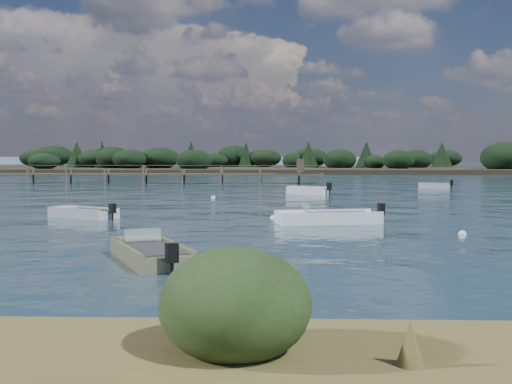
{
  "coord_description": "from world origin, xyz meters",
  "views": [
    {
      "loc": [
        1.47,
        -22.41,
        3.08
      ],
      "look_at": [
        0.26,
        14.0,
        1.0
      ],
      "focal_mm": 45.0,
      "sensor_mm": 36.0,
      "label": 1
    }
  ],
  "objects_px": {
    "tender_far_white": "(308,192)",
    "dinghy_near_olive": "(150,256)",
    "tender_far_grey_b": "(434,187)",
    "dinghy_mid_grey": "(83,215)",
    "dinghy_mid_white_a": "(328,220)",
    "jetty": "(68,174)"
  },
  "relations": [
    {
      "from": "dinghy_near_olive",
      "to": "dinghy_mid_grey",
      "type": "distance_m",
      "value": 14.3
    },
    {
      "from": "dinghy_mid_grey",
      "to": "dinghy_mid_white_a",
      "type": "bearing_deg",
      "value": -10.83
    },
    {
      "from": "tender_far_white",
      "to": "dinghy_mid_grey",
      "type": "bearing_deg",
      "value": -121.84
    },
    {
      "from": "dinghy_mid_white_a",
      "to": "dinghy_mid_grey",
      "type": "xyz_separation_m",
      "value": [
        -11.94,
        2.28,
        -0.02
      ]
    },
    {
      "from": "dinghy_mid_white_a",
      "to": "dinghy_near_olive",
      "type": "height_order",
      "value": "dinghy_mid_white_a"
    },
    {
      "from": "tender_far_grey_b",
      "to": "tender_far_white",
      "type": "bearing_deg",
      "value": -143.56
    },
    {
      "from": "dinghy_mid_grey",
      "to": "tender_far_grey_b",
      "type": "bearing_deg",
      "value": 49.57
    },
    {
      "from": "tender_far_grey_b",
      "to": "dinghy_mid_grey",
      "type": "xyz_separation_m",
      "value": [
        -24.15,
        -28.35,
        -0.01
      ]
    },
    {
      "from": "tender_far_grey_b",
      "to": "dinghy_near_olive",
      "type": "relative_size",
      "value": 0.71
    },
    {
      "from": "dinghy_mid_white_a",
      "to": "jetty",
      "type": "height_order",
      "value": "jetty"
    },
    {
      "from": "dinghy_mid_white_a",
      "to": "jetty",
      "type": "bearing_deg",
      "value": 121.72
    },
    {
      "from": "tender_far_white",
      "to": "jetty",
      "type": "xyz_separation_m",
      "value": [
        -25.63,
        19.57,
        0.81
      ]
    },
    {
      "from": "tender_far_grey_b",
      "to": "dinghy_mid_white_a",
      "type": "distance_m",
      "value": 32.98
    },
    {
      "from": "tender_far_grey_b",
      "to": "tender_far_white",
      "type": "relative_size",
      "value": 0.88
    },
    {
      "from": "tender_far_grey_b",
      "to": "dinghy_mid_grey",
      "type": "distance_m",
      "value": 37.25
    },
    {
      "from": "dinghy_mid_white_a",
      "to": "jetty",
      "type": "xyz_separation_m",
      "value": [
        -25.51,
        41.27,
        0.83
      ]
    },
    {
      "from": "tender_far_white",
      "to": "jetty",
      "type": "distance_m",
      "value": 32.26
    },
    {
      "from": "tender_far_white",
      "to": "dinghy_mid_grey",
      "type": "distance_m",
      "value": 22.86
    },
    {
      "from": "tender_far_grey_b",
      "to": "dinghy_mid_grey",
      "type": "height_order",
      "value": "tender_far_grey_b"
    },
    {
      "from": "tender_far_grey_b",
      "to": "dinghy_mid_white_a",
      "type": "relative_size",
      "value": 0.62
    },
    {
      "from": "jetty",
      "to": "dinghy_near_olive",
      "type": "bearing_deg",
      "value": -69.42
    },
    {
      "from": "tender_far_white",
      "to": "dinghy_near_olive",
      "type": "distance_m",
      "value": 33.0
    }
  ]
}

